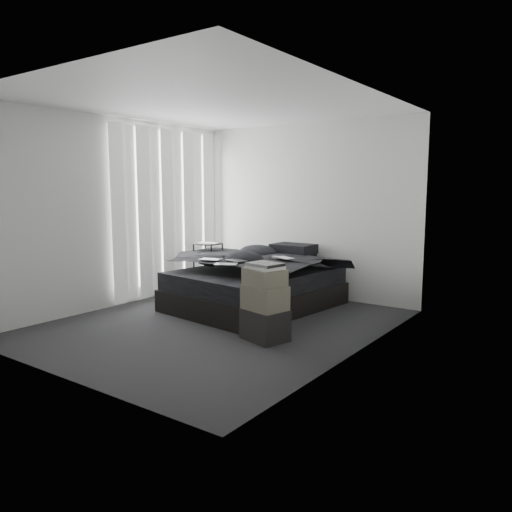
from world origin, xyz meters
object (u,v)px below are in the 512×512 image
Objects in this scene: bed at (255,297)px; laptop at (280,252)px; side_stand at (208,268)px; box_lower at (265,324)px.

laptop is (0.40, 0.00, 0.65)m from bed.
laptop reaches higher than side_stand.
bed is at bearing -154.50° from laptop.
box_lower is at bearing -35.29° from side_stand.
side_stand is at bearing 144.71° from box_lower.
side_stand is 2.59m from box_lower.
bed is at bearing -16.37° from side_stand.
box_lower is at bearing -43.30° from bed.
side_stand reaches higher than box_lower.
bed is 1.50m from box_lower.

